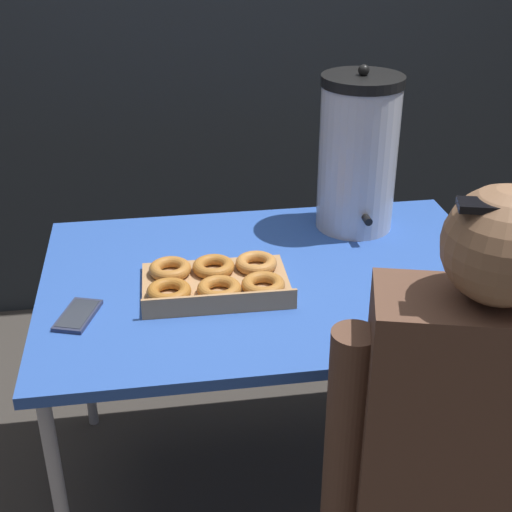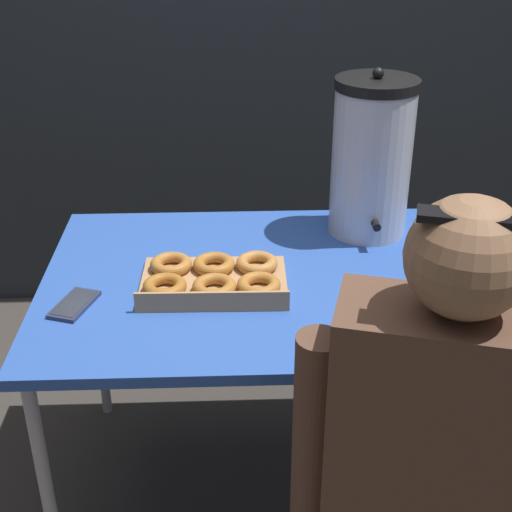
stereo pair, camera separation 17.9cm
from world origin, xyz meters
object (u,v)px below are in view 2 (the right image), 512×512
donut_box (214,279)px  coffee_urn (372,158)px  person_seated (429,504)px  cell_phone (74,304)px

donut_box → coffee_urn: 0.57m
coffee_urn → person_seated: person_seated is taller
donut_box → person_seated: 0.73m
cell_phone → coffee_urn: bearing=45.6°
person_seated → coffee_urn: bearing=-76.4°
donut_box → person_seated: bearing=-54.0°
donut_box → cell_phone: size_ratio=2.44×
coffee_urn → cell_phone: size_ratio=3.04×
donut_box → cell_phone: 0.34m
donut_box → person_seated: size_ratio=0.31×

